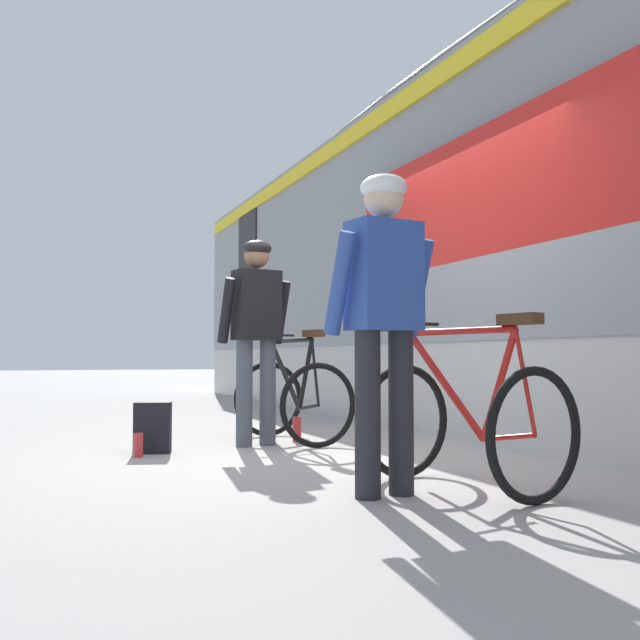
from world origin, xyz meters
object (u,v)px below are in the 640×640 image
Objects in this scene: cyclist_near_in_dark at (256,322)px; water_bottle_near_the_bikes at (297,429)px; backpack_on_platform at (153,427)px; cyclist_far_in_blue at (384,303)px; bicycle_far_red at (464,419)px; train_car at (530,246)px; water_bottle_by_the_backpack at (138,445)px; bicycle_near_black at (292,397)px.

water_bottle_near_the_bikes is (0.43, 0.16, -0.94)m from cyclist_near_in_dark.
cyclist_far_in_blue is at bearing -52.73° from backpack_on_platform.
cyclist_far_in_blue is 1.47× the size of bicycle_far_red.
train_car is at bearing 42.65° from cyclist_far_in_blue.
train_car is at bearing 12.05° from water_bottle_by_the_backpack.
bicycle_far_red is at bearing -88.38° from water_bottle_near_the_bikes.
cyclist_far_in_blue is at bearing -137.35° from train_car.
water_bottle_by_the_backpack is at bearing -160.37° from cyclist_near_in_dark.
bicycle_near_black is at bearing -175.59° from water_bottle_near_the_bikes.
bicycle_far_red is at bearing -53.89° from water_bottle_by_the_backpack.
train_car reaches higher than cyclist_far_in_blue.
water_bottle_near_the_bikes is at bearing 19.99° from cyclist_near_in_dark.
train_car is 4.55m from cyclist_far_in_blue.
bicycle_far_red is 2.62m from water_bottle_by_the_backpack.
backpack_on_platform is (-1.39, 2.31, -0.20)m from bicycle_far_red.
cyclist_far_in_blue is at bearing -99.33° from water_bottle_near_the_bikes.
water_bottle_near_the_bikes is (1.32, 0.31, -0.09)m from backpack_on_platform.
train_car is 4.79m from water_bottle_by_the_backpack.
bicycle_far_red reaches higher than water_bottle_by_the_backpack.
bicycle_far_red is 3.00× the size of backpack_on_platform.
cyclist_near_in_dark is 4.40× the size of backpack_on_platform.
backpack_on_platform is (-0.89, -0.16, -0.85)m from cyclist_near_in_dark.
bicycle_near_black reaches higher than water_bottle_near_the_bikes.
backpack_on_platform is 0.28m from water_bottle_by_the_backpack.
water_bottle_near_the_bikes is (0.43, 2.63, -0.94)m from cyclist_far_in_blue.
cyclist_near_in_dark reaches higher than bicycle_near_black.
cyclist_far_in_blue reaches higher than backpack_on_platform.
bicycle_near_black is (-2.89, -0.40, -1.56)m from train_car.
water_bottle_near_the_bikes is 1.55m from water_bottle_by_the_backpack.
bicycle_far_red is 2.64m from water_bottle_near_the_bikes.
cyclist_near_in_dark is 0.77m from bicycle_near_black.
bicycle_far_red is 5.40× the size of water_bottle_near_the_bikes.
backpack_on_platform is at bearing -170.05° from cyclist_near_in_dark.
cyclist_near_in_dark is 9.69× the size of water_bottle_by_the_backpack.
backpack_on_platform reaches higher than water_bottle_by_the_backpack.
bicycle_near_black is (0.38, 0.15, -0.65)m from cyclist_near_in_dark.
cyclist_near_in_dark is 1.47× the size of bicycle_far_red.
bicycle_near_black is at bearing 29.87° from backpack_on_platform.
cyclist_near_in_dark is 1.54× the size of bicycle_near_black.
cyclist_far_in_blue is 4.40× the size of backpack_on_platform.
bicycle_near_black reaches higher than backpack_on_platform.
bicycle_near_black is 0.29m from water_bottle_near_the_bikes.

